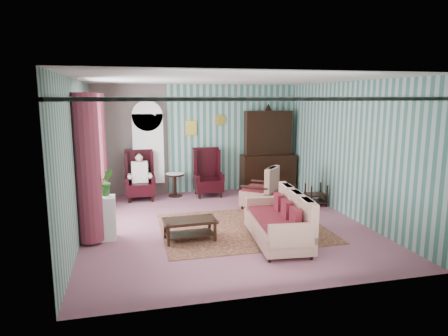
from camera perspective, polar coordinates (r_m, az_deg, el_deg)
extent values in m
plane|color=#915465|center=(8.23, 0.09, -8.09)|extent=(6.00, 6.00, 0.00)
cube|color=#39685E|center=(10.82, -3.68, 4.15)|extent=(5.50, 0.02, 2.90)
cube|color=#39685E|center=(5.08, 8.13, -2.78)|extent=(5.50, 0.02, 2.90)
cube|color=#39685E|center=(7.73, -20.13, 1.14)|extent=(0.02, 6.00, 2.90)
cube|color=#39685E|center=(8.95, 17.47, 2.45)|extent=(0.02, 6.00, 2.90)
cube|color=silver|center=(7.83, 0.09, 12.51)|extent=(5.50, 6.00, 0.02)
cube|color=#8A465C|center=(10.65, -13.28, 3.81)|extent=(1.90, 0.01, 2.90)
cube|color=silver|center=(7.82, 0.09, 9.95)|extent=(5.50, 6.00, 0.05)
cube|color=white|center=(8.31, -19.51, 2.46)|extent=(0.04, 1.50, 1.90)
cylinder|color=brown|center=(7.29, -18.90, -0.10)|extent=(0.44, 0.44, 2.60)
cylinder|color=brown|center=(9.36, -17.78, 2.13)|extent=(0.44, 0.44, 2.60)
cube|color=#B1902F|center=(10.73, -4.73, 5.70)|extent=(0.30, 0.03, 0.38)
cube|color=silver|center=(10.55, -10.76, 2.04)|extent=(0.80, 0.28, 2.24)
cube|color=black|center=(11.07, 6.33, 2.84)|extent=(1.50, 0.56, 2.36)
cube|color=black|center=(10.24, -11.95, -1.06)|extent=(0.76, 0.80, 1.25)
cube|color=black|center=(10.43, -2.30, -0.64)|extent=(0.76, 0.80, 1.25)
cylinder|color=black|center=(10.51, -7.00, -2.43)|extent=(0.50, 0.50, 0.60)
cube|color=black|center=(9.81, 13.00, -3.72)|extent=(0.45, 0.38, 0.54)
cube|color=silver|center=(7.64, -17.26, -6.89)|extent=(0.55, 0.35, 0.80)
cube|color=#54211C|center=(8.03, 2.70, -8.53)|extent=(3.20, 2.60, 0.01)
cube|color=beige|center=(7.19, 7.60, -6.92)|extent=(1.27, 1.96, 0.96)
cube|color=beige|center=(9.35, 5.09, -2.61)|extent=(1.10, 1.11, 1.04)
cube|color=black|center=(7.35, -4.91, -8.79)|extent=(0.98, 0.56, 0.39)
imported|color=#1C4816|center=(7.35, -17.85, -2.78)|extent=(0.44, 0.41, 0.39)
imported|color=#19501D|center=(7.58, -16.51, -1.92)|extent=(0.32, 0.29, 0.49)
imported|color=#1B571E|center=(7.50, -18.46, -2.72)|extent=(0.23, 0.23, 0.35)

